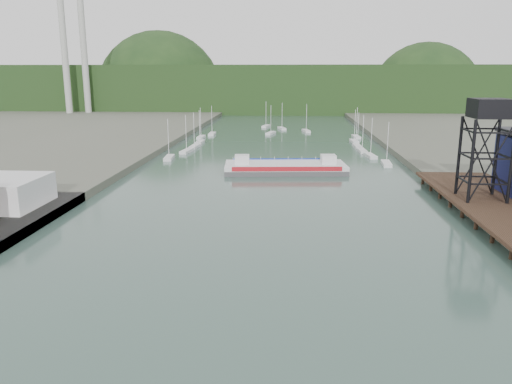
# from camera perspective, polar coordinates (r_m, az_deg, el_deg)

# --- Properties ---
(lift_tower) EXTENTS (6.50, 6.50, 16.00)m
(lift_tower) POSITION_cam_1_polar(r_m,az_deg,el_deg) (86.99, 25.10, 8.00)
(lift_tower) COLOR black
(lift_tower) RESTS_ON east_pier
(marina_sailboats) EXTENTS (57.71, 92.65, 0.90)m
(marina_sailboats) POSITION_cam_1_polar(r_m,az_deg,el_deg) (162.95, 2.54, 5.83)
(marina_sailboats) COLOR silver
(marina_sailboats) RESTS_ON ground
(smokestacks) EXTENTS (11.20, 8.20, 60.00)m
(smokestacks) POSITION_cam_1_polar(r_m,az_deg,el_deg) (278.23, -20.01, 14.36)
(smokestacks) COLOR #A8A9A3
(smokestacks) RESTS_ON ground
(distant_hills) EXTENTS (500.00, 120.00, 80.00)m
(distant_hills) POSITION_cam_1_polar(r_m,az_deg,el_deg) (324.64, 2.56, 11.43)
(distant_hills) COLOR #193116
(distant_hills) RESTS_ON ground
(chain_ferry) EXTENTS (28.05, 13.17, 3.92)m
(chain_ferry) POSITION_cam_1_polar(r_m,az_deg,el_deg) (113.67, 3.35, 2.86)
(chain_ferry) COLOR #464648
(chain_ferry) RESTS_ON ground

